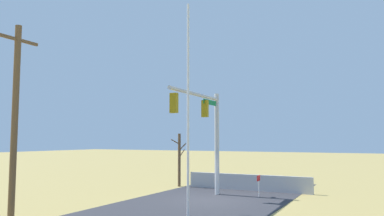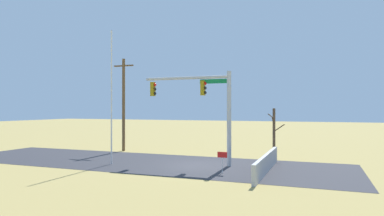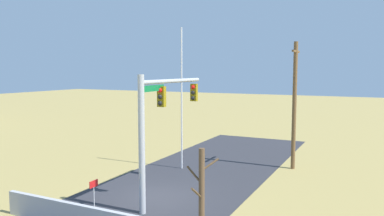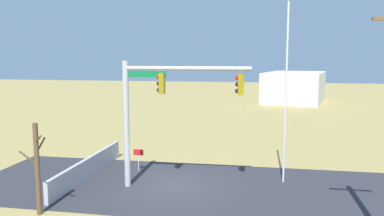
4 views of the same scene
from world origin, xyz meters
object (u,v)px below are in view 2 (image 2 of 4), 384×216
Objects in this scene: signal_mast at (205,100)px; bare_tree at (274,133)px; utility_pole at (124,103)px; open_sign at (222,157)px; flagpole at (111,97)px.

bare_tree is (3.89, 3.93, -2.30)m from signal_mast.
utility_pole is 13.08m from bare_tree.
signal_mast is 4.97× the size of open_sign.
flagpole is at bearing -63.94° from utility_pole.
utility_pole reaches higher than bare_tree.
utility_pole is (-3.10, 6.35, -0.27)m from flagpole.
signal_mast reaches higher than open_sign.
open_sign is at bearing -32.31° from utility_pole.
utility_pole is at bearing 116.06° from flagpole.
signal_mast is at bearing 18.37° from flagpole.
flagpole is (-5.89, -1.95, 0.23)m from signal_mast.
utility_pole is 6.56× the size of open_sign.
utility_pole is at bearing 177.93° from bare_tree.
flagpole is 7.07m from utility_pole.
bare_tree is 6.78m from open_sign.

